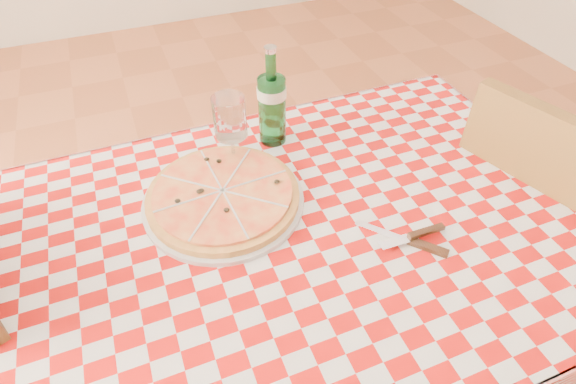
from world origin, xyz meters
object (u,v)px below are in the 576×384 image
(chair_near, at_px, (529,226))
(water_bottle, at_px, (272,97))
(pizza_plate, at_px, (223,195))
(dining_table, at_px, (306,256))
(wine_glass, at_px, (231,134))

(chair_near, xyz_separation_m, water_bottle, (-0.63, 0.37, 0.35))
(chair_near, height_order, pizza_plate, chair_near)
(dining_table, height_order, water_bottle, water_bottle)
(pizza_plate, bearing_deg, dining_table, -43.79)
(dining_table, xyz_separation_m, pizza_plate, (-0.15, 0.14, 0.12))
(pizza_plate, height_order, water_bottle, water_bottle)
(chair_near, xyz_separation_m, pizza_plate, (-0.81, 0.19, 0.24))
(dining_table, distance_m, pizza_plate, 0.24)
(water_bottle, height_order, wine_glass, water_bottle)
(pizza_plate, xyz_separation_m, water_bottle, (0.19, 0.18, 0.11))
(pizza_plate, distance_m, water_bottle, 0.28)
(water_bottle, bearing_deg, wine_glass, -152.33)
(wine_glass, bearing_deg, dining_table, -71.68)
(dining_table, bearing_deg, water_bottle, 82.85)
(wine_glass, bearing_deg, chair_near, -22.06)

